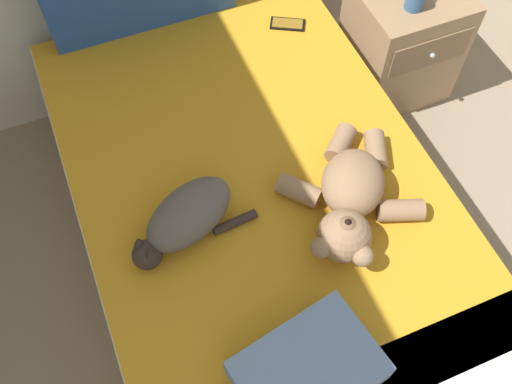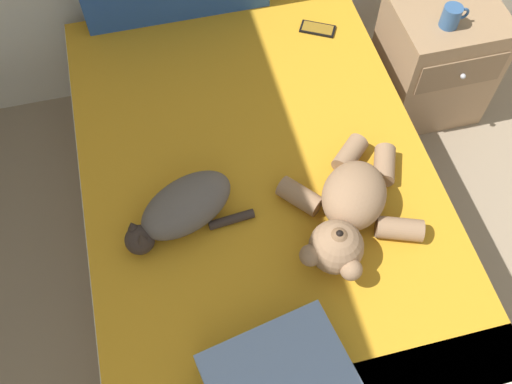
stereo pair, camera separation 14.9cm
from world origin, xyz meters
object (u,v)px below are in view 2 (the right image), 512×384
object	(u,v)px
bed	(260,219)
mug	(452,16)
throw_pillow	(277,376)
nightstand	(435,60)
cell_phone	(318,29)
cat	(182,209)
teddy_bear	(349,211)

from	to	relation	value
bed	mug	distance (m)	1.16
throw_pillow	nightstand	distance (m)	1.76
cell_phone	mug	world-z (taller)	mug
cat	nightstand	world-z (taller)	cat
cat	teddy_bear	bearing A→B (deg)	-15.23
nightstand	cell_phone	bearing A→B (deg)	172.79
teddy_bear	throw_pillow	size ratio (longest dim) A/B	1.41
nightstand	cat	bearing A→B (deg)	-151.60
cell_phone	throw_pillow	bearing A→B (deg)	-111.74
mug	teddy_bear	bearing A→B (deg)	-132.53
throw_pillow	mug	bearing A→B (deg)	48.81
bed	cat	world-z (taller)	cat
bed	teddy_bear	bearing A→B (deg)	-43.59
nightstand	mug	distance (m)	0.35
cell_phone	bed	bearing A→B (deg)	-121.58
cell_phone	mug	xyz separation A→B (m)	(0.53, -0.15, 0.08)
cat	mug	size ratio (longest dim) A/B	3.69
teddy_bear	cell_phone	xyz separation A→B (m)	(0.18, 0.92, -0.08)
cat	teddy_bear	world-z (taller)	teddy_bear
throw_pillow	nightstand	world-z (taller)	throw_pillow
teddy_bear	cell_phone	distance (m)	0.94
bed	cell_phone	world-z (taller)	cell_phone
nightstand	throw_pillow	bearing A→B (deg)	-130.91
teddy_bear	cat	bearing A→B (deg)	164.77
cat	throw_pillow	world-z (taller)	cat
teddy_bear	nightstand	xyz separation A→B (m)	(0.77, 0.85, -0.34)
throw_pillow	nightstand	xyz separation A→B (m)	(1.13, 1.31, -0.31)
throw_pillow	mug	world-z (taller)	mug
bed	mug	bearing A→B (deg)	29.77
cat	teddy_bear	xyz separation A→B (m)	(0.54, -0.15, 0.01)
bed	cat	size ratio (longest dim) A/B	4.63
cat	cell_phone	size ratio (longest dim) A/B	2.69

